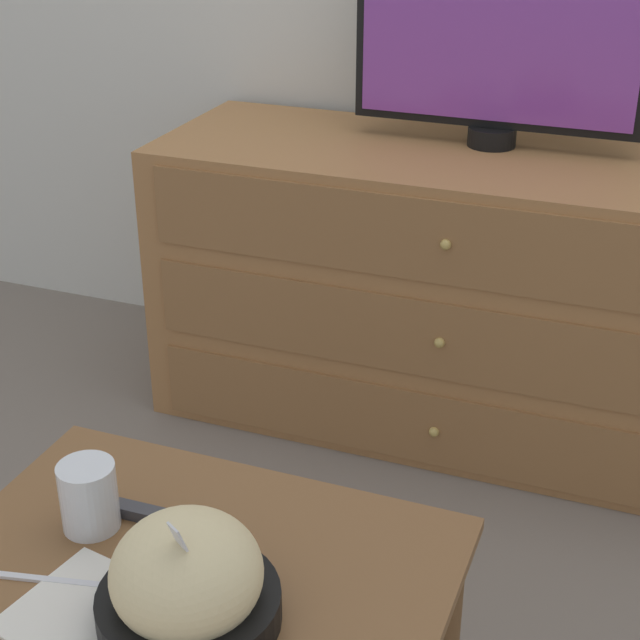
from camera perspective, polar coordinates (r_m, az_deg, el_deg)
The scene contains 9 objects.
ground_plane at distance 2.83m, azimuth 10.11°, elevation -2.75°, with size 12.00×12.00×0.00m, color #70665B.
dresser at distance 2.42m, azimuth 8.56°, elevation 1.45°, with size 1.51×0.54×0.70m.
tv at distance 2.32m, azimuth 10.44°, elevation 15.97°, with size 0.67×0.11×0.48m.
coffee_table at distance 1.44m, azimuth -7.43°, elevation -16.79°, with size 0.70×0.51×0.46m.
takeout_bowl at distance 1.28m, azimuth -7.72°, elevation -14.96°, with size 0.23×0.23×0.18m.
drink_cup at distance 1.46m, azimuth -13.28°, elevation -10.16°, with size 0.08×0.08×0.10m.
napkin at distance 1.35m, azimuth -13.40°, elevation -16.17°, with size 0.21×0.21×0.00m.
knife at distance 1.41m, azimuth -16.18°, elevation -14.26°, with size 0.19×0.05×0.01m.
remote_control at distance 1.49m, azimuth -10.82°, elevation -10.85°, with size 0.17×0.03×0.02m.
Camera 1 is at (0.40, -2.44, 1.36)m, focal length 55.00 mm.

